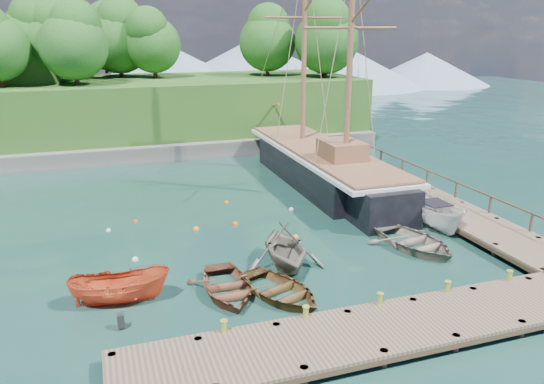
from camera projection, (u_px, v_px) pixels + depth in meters
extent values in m
plane|color=#16392F|center=(283.00, 270.00, 24.08)|extent=(160.00, 160.00, 0.00)
cube|color=#503E33|center=(400.00, 324.00, 18.66)|extent=(20.00, 3.20, 0.12)
cube|color=#312719|center=(399.00, 328.00, 18.71)|extent=(20.00, 3.20, 0.20)
cylinder|color=#312719|center=(113.00, 369.00, 17.00)|extent=(0.28, 0.28, 1.10)
cube|color=#503E33|center=(415.00, 191.00, 33.78)|extent=(3.20, 24.00, 0.12)
cube|color=#312719|center=(415.00, 194.00, 33.83)|extent=(3.20, 24.00, 0.20)
cylinder|color=#312719|center=(541.00, 280.00, 22.95)|extent=(0.28, 0.28, 1.10)
cylinder|color=#312719|center=(322.00, 159.00, 44.11)|extent=(0.28, 0.28, 1.10)
cylinder|color=#312719|center=(350.00, 157.00, 44.91)|extent=(0.28, 0.28, 1.10)
cylinder|color=olive|center=(225.00, 347.00, 18.24)|extent=(0.26, 0.26, 0.45)
cylinder|color=olive|center=(305.00, 332.00, 19.16)|extent=(0.26, 0.26, 0.45)
cylinder|color=olive|center=(379.00, 318.00, 20.08)|extent=(0.26, 0.26, 0.45)
cylinder|color=olive|center=(446.00, 305.00, 21.00)|extent=(0.26, 0.26, 0.45)
cylinder|color=olive|center=(507.00, 294.00, 21.92)|extent=(0.26, 0.26, 0.45)
imported|color=brown|center=(227.00, 294.00, 21.91)|extent=(3.15, 4.31, 0.87)
imported|color=slate|center=(284.00, 267.00, 24.37)|extent=(4.02, 4.56, 2.24)
imported|color=#4E361A|center=(280.00, 297.00, 21.63)|extent=(4.30, 5.01, 0.88)
imported|color=#6F655B|center=(414.00, 249.00, 26.39)|extent=(4.28, 5.34, 0.99)
imported|color=#D44C26|center=(121.00, 303.00, 21.17)|extent=(4.13, 2.02, 1.53)
imported|color=silver|center=(433.00, 227.00, 29.22)|extent=(1.95, 4.90, 1.87)
cube|color=black|center=(321.00, 173.00, 37.35)|extent=(4.83, 14.51, 3.01)
cube|color=black|center=(279.00, 146.00, 45.79)|extent=(2.62, 4.57, 2.71)
cube|color=black|center=(380.00, 210.00, 29.85)|extent=(3.32, 3.75, 2.86)
cube|color=silver|center=(322.00, 153.00, 36.92)|extent=(4.92, 19.05, 0.25)
cube|color=brown|center=(322.00, 149.00, 36.84)|extent=(4.49, 18.64, 0.12)
cube|color=brown|center=(342.00, 150.00, 33.85)|extent=(2.38, 3.02, 1.20)
cylinder|color=brown|center=(266.00, 107.00, 48.13)|extent=(0.30, 6.90, 1.69)
cylinder|color=brown|center=(304.00, 29.00, 37.85)|extent=(0.36, 0.36, 15.97)
cylinder|color=brown|center=(351.00, 41.00, 31.29)|extent=(0.36, 0.36, 14.69)
cylinder|color=#8C7A59|center=(277.00, 25.00, 43.26)|extent=(0.15, 11.04, 9.28)
sphere|color=silver|center=(135.00, 260.00, 25.06)|extent=(0.33, 0.33, 0.33)
sphere|color=orange|center=(196.00, 230.00, 28.83)|extent=(0.37, 0.37, 0.37)
sphere|color=#F25100|center=(235.00, 225.00, 29.60)|extent=(0.35, 0.35, 0.35)
sphere|color=silver|center=(291.00, 210.00, 31.98)|extent=(0.30, 0.30, 0.30)
sphere|color=red|center=(136.00, 222.00, 29.99)|extent=(0.28, 0.28, 0.28)
sphere|color=#F66003|center=(226.00, 203.00, 33.27)|extent=(0.30, 0.30, 0.30)
sphere|color=silver|center=(109.00, 231.00, 28.67)|extent=(0.27, 0.27, 0.27)
sphere|color=orange|center=(296.00, 237.00, 27.81)|extent=(0.30, 0.30, 0.30)
cube|color=#474744|center=(91.00, 155.00, 43.16)|extent=(50.00, 4.00, 1.40)
cube|color=#294E1A|center=(88.00, 115.00, 47.88)|extent=(50.00, 14.00, 6.00)
cylinder|color=#382616|center=(1.00, 78.00, 42.00)|extent=(0.36, 0.36, 1.40)
cylinder|color=#382616|center=(326.00, 70.00, 50.47)|extent=(0.36, 0.36, 1.40)
sphere|color=#204C14|center=(327.00, 41.00, 49.70)|extent=(6.00, 6.00, 6.00)
cylinder|color=#382616|center=(155.00, 70.00, 49.84)|extent=(0.36, 0.36, 1.40)
sphere|color=#204C14|center=(153.00, 45.00, 49.16)|extent=(5.13, 5.13, 5.13)
cylinder|color=#382616|center=(57.00, 74.00, 46.30)|extent=(0.36, 0.36, 1.40)
sphere|color=#204C14|center=(54.00, 43.00, 45.55)|extent=(5.82, 5.82, 5.82)
cylinder|color=#382616|center=(121.00, 70.00, 50.86)|extent=(0.36, 0.36, 1.40)
sphere|color=#204C14|center=(119.00, 41.00, 50.09)|extent=(6.05, 6.05, 6.05)
cylinder|color=#382616|center=(323.00, 69.00, 51.43)|extent=(0.36, 0.36, 1.40)
sphere|color=#204C14|center=(324.00, 46.00, 50.79)|extent=(4.77, 4.77, 4.77)
cylinder|color=#382616|center=(77.00, 77.00, 43.50)|extent=(0.36, 0.36, 1.40)
sphere|color=#204C14|center=(73.00, 46.00, 42.79)|extent=(5.47, 5.47, 5.47)
cylinder|color=#382616|center=(267.00, 68.00, 52.43)|extent=(0.36, 0.36, 1.40)
sphere|color=#204C14|center=(267.00, 43.00, 51.71)|extent=(5.55, 5.55, 5.55)
cylinder|color=#382616|center=(62.00, 68.00, 53.18)|extent=(0.36, 0.36, 1.40)
sphere|color=#204C14|center=(59.00, 40.00, 52.39)|extent=(6.25, 6.25, 6.25)
cylinder|color=#382616|center=(107.00, 66.00, 55.05)|extent=(0.36, 0.36, 1.40)
sphere|color=#204C14|center=(104.00, 41.00, 54.29)|extent=(5.89, 5.89, 5.89)
cylinder|color=#382616|center=(37.00, 73.00, 46.51)|extent=(0.36, 0.36, 1.40)
sphere|color=#204C14|center=(33.00, 42.00, 45.73)|extent=(6.08, 6.08, 6.08)
cone|color=#728CA5|center=(255.00, 64.00, 92.20)|extent=(36.00, 36.00, 9.00)
cone|color=#728CA5|center=(348.00, 68.00, 98.02)|extent=(28.00, 28.00, 7.00)
cone|color=#728CA5|center=(168.00, 69.00, 87.75)|extent=(32.00, 32.00, 8.00)
cone|color=#728CA5|center=(426.00, 68.00, 103.38)|extent=(24.00, 24.00, 6.00)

